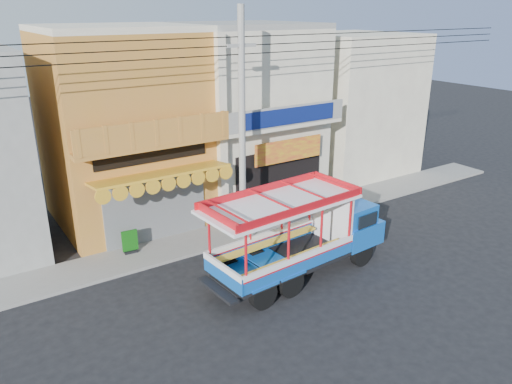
# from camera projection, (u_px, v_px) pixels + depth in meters

# --- Properties ---
(ground) EXTENTS (90.00, 90.00, 0.00)m
(ground) POSITION_uv_depth(u_px,v_px,m) (314.00, 264.00, 18.35)
(ground) COLOR black
(ground) RESTS_ON ground
(sidewalk) EXTENTS (30.00, 2.00, 0.12)m
(sidewalk) POSITION_uv_depth(u_px,v_px,m) (254.00, 226.00, 21.46)
(sidewalk) COLOR slate
(sidewalk) RESTS_ON ground
(shophouse_left) EXTENTS (6.00, 7.50, 8.24)m
(shophouse_left) POSITION_uv_depth(u_px,v_px,m) (124.00, 127.00, 21.09)
(shophouse_left) COLOR #B77828
(shophouse_left) RESTS_ON ground
(shophouse_right) EXTENTS (6.00, 6.75, 8.24)m
(shophouse_right) POSITION_uv_depth(u_px,v_px,m) (244.00, 112.00, 24.19)
(shophouse_right) COLOR beige
(shophouse_right) RESTS_ON ground
(party_pilaster) EXTENTS (0.35, 0.30, 8.00)m
(party_pilaster) POSITION_uv_depth(u_px,v_px,m) (222.00, 135.00, 20.24)
(party_pilaster) COLOR beige
(party_pilaster) RESTS_ON ground
(filler_building_right) EXTENTS (6.00, 6.00, 7.60)m
(filler_building_right) POSITION_uv_depth(u_px,v_px,m) (349.00, 104.00, 27.94)
(filler_building_right) COLOR beige
(filler_building_right) RESTS_ON ground
(utility_pole) EXTENTS (28.00, 0.26, 9.00)m
(utility_pole) POSITION_uv_depth(u_px,v_px,m) (245.00, 116.00, 18.74)
(utility_pole) COLOR gray
(utility_pole) RESTS_ON ground
(songthaew_truck) EXTENTS (7.00, 2.72, 3.20)m
(songthaew_truck) POSITION_uv_depth(u_px,v_px,m) (309.00, 231.00, 17.39)
(songthaew_truck) COLOR black
(songthaew_truck) RESTS_ON ground
(green_sign) EXTENTS (0.60, 0.31, 0.91)m
(green_sign) POSITION_uv_depth(u_px,v_px,m) (130.00, 243.00, 18.84)
(green_sign) COLOR black
(green_sign) RESTS_ON sidewalk
(potted_plant_a) EXTENTS (0.99, 1.02, 0.86)m
(potted_plant_a) POSITION_uv_depth(u_px,v_px,m) (270.00, 207.00, 22.19)
(potted_plant_a) COLOR #245719
(potted_plant_a) RESTS_ON sidewalk
(potted_plant_b) EXTENTS (0.65, 0.61, 0.93)m
(potted_plant_b) POSITION_uv_depth(u_px,v_px,m) (332.00, 196.00, 23.33)
(potted_plant_b) COLOR #245719
(potted_plant_b) RESTS_ON sidewalk
(potted_plant_c) EXTENTS (0.58, 0.58, 0.86)m
(potted_plant_c) POSITION_uv_depth(u_px,v_px,m) (312.00, 193.00, 23.78)
(potted_plant_c) COLOR #245719
(potted_plant_c) RESTS_ON sidewalk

